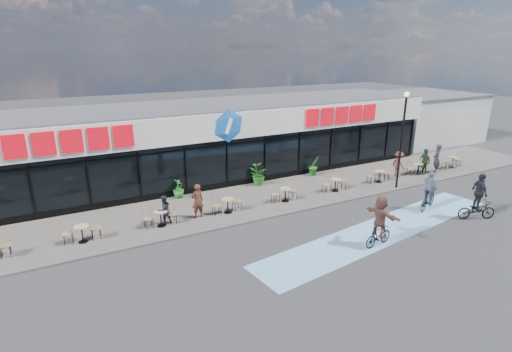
{
  "coord_description": "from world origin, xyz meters",
  "views": [
    {
      "loc": [
        -8.87,
        -13.45,
        8.0
      ],
      "look_at": [
        0.05,
        3.5,
        1.77
      ],
      "focal_mm": 28.0,
      "sensor_mm": 36.0,
      "label": 1
    }
  ],
  "objects_px": {
    "lamp_post": "(402,133)",
    "patron_right": "(164,210)",
    "cyclist_b": "(428,196)",
    "potted_plant_mid": "(258,175)",
    "potted_plant_left": "(178,188)",
    "pedestrian_a": "(425,161)",
    "patron_left": "(197,201)",
    "cyclist_a": "(478,202)",
    "potted_plant_right": "(314,166)",
    "pedestrian_c": "(437,159)",
    "pedestrian_b": "(398,164)"
  },
  "relations": [
    {
      "from": "patron_left",
      "to": "pedestrian_b",
      "type": "relative_size",
      "value": 1.04
    },
    {
      "from": "lamp_post",
      "to": "patron_left",
      "type": "bearing_deg",
      "value": 173.61
    },
    {
      "from": "potted_plant_left",
      "to": "pedestrian_b",
      "type": "xyz_separation_m",
      "value": [
        13.52,
        -2.83,
        0.28
      ]
    },
    {
      "from": "potted_plant_left",
      "to": "patron_right",
      "type": "height_order",
      "value": "patron_right"
    },
    {
      "from": "patron_left",
      "to": "pedestrian_a",
      "type": "xyz_separation_m",
      "value": [
        15.39,
        -0.22,
        -0.0
      ]
    },
    {
      "from": "lamp_post",
      "to": "cyclist_a",
      "type": "bearing_deg",
      "value": -88.62
    },
    {
      "from": "patron_right",
      "to": "cyclist_a",
      "type": "bearing_deg",
      "value": 143.28
    },
    {
      "from": "patron_left",
      "to": "cyclist_a",
      "type": "relative_size",
      "value": 0.73
    },
    {
      "from": "pedestrian_a",
      "to": "cyclist_a",
      "type": "relative_size",
      "value": 0.73
    },
    {
      "from": "lamp_post",
      "to": "patron_left",
      "type": "xyz_separation_m",
      "value": [
        -11.83,
        1.33,
        -2.42
      ]
    },
    {
      "from": "patron_right",
      "to": "patron_left",
      "type": "bearing_deg",
      "value": 167.53
    },
    {
      "from": "patron_left",
      "to": "pedestrian_c",
      "type": "relative_size",
      "value": 0.9
    },
    {
      "from": "potted_plant_left",
      "to": "potted_plant_mid",
      "type": "bearing_deg",
      "value": -1.61
    },
    {
      "from": "potted_plant_mid",
      "to": "cyclist_b",
      "type": "xyz_separation_m",
      "value": [
        6.06,
        -7.22,
        0.01
      ]
    },
    {
      "from": "potted_plant_mid",
      "to": "cyclist_b",
      "type": "relative_size",
      "value": 0.6
    },
    {
      "from": "potted_plant_mid",
      "to": "pedestrian_c",
      "type": "height_order",
      "value": "pedestrian_c"
    },
    {
      "from": "lamp_post",
      "to": "potted_plant_left",
      "type": "height_order",
      "value": "lamp_post"
    },
    {
      "from": "potted_plant_mid",
      "to": "potted_plant_right",
      "type": "bearing_deg",
      "value": -0.58
    },
    {
      "from": "lamp_post",
      "to": "potted_plant_right",
      "type": "relative_size",
      "value": 4.36
    },
    {
      "from": "lamp_post",
      "to": "cyclist_b",
      "type": "bearing_deg",
      "value": -107.68
    },
    {
      "from": "lamp_post",
      "to": "cyclist_a",
      "type": "relative_size",
      "value": 2.39
    },
    {
      "from": "patron_left",
      "to": "pedestrian_c",
      "type": "xyz_separation_m",
      "value": [
        16.31,
        -0.38,
        0.1
      ]
    },
    {
      "from": "lamp_post",
      "to": "pedestrian_c",
      "type": "bearing_deg",
      "value": 11.88
    },
    {
      "from": "pedestrian_b",
      "to": "cyclist_a",
      "type": "xyz_separation_m",
      "value": [
        -1.56,
        -6.46,
        -0.02
      ]
    },
    {
      "from": "cyclist_b",
      "to": "potted_plant_mid",
      "type": "bearing_deg",
      "value": 130.04
    },
    {
      "from": "potted_plant_mid",
      "to": "patron_right",
      "type": "relative_size",
      "value": 0.89
    },
    {
      "from": "lamp_post",
      "to": "patron_right",
      "type": "relative_size",
      "value": 3.96
    },
    {
      "from": "patron_right",
      "to": "pedestrian_a",
      "type": "distance_m",
      "value": 17.02
    },
    {
      "from": "lamp_post",
      "to": "pedestrian_b",
      "type": "distance_m",
      "value": 3.34
    },
    {
      "from": "cyclist_a",
      "to": "patron_right",
      "type": "bearing_deg",
      "value": 155.18
    },
    {
      "from": "potted_plant_mid",
      "to": "cyclist_a",
      "type": "relative_size",
      "value": 0.53
    },
    {
      "from": "potted_plant_left",
      "to": "potted_plant_right",
      "type": "xyz_separation_m",
      "value": [
        8.89,
        -0.18,
        0.11
      ]
    },
    {
      "from": "patron_right",
      "to": "pedestrian_a",
      "type": "relative_size",
      "value": 0.83
    },
    {
      "from": "potted_plant_mid",
      "to": "pedestrian_c",
      "type": "distance_m",
      "value": 11.96
    },
    {
      "from": "potted_plant_mid",
      "to": "patron_right",
      "type": "height_order",
      "value": "patron_right"
    },
    {
      "from": "potted_plant_right",
      "to": "cyclist_a",
      "type": "height_order",
      "value": "cyclist_a"
    },
    {
      "from": "pedestrian_c",
      "to": "cyclist_b",
      "type": "distance_m",
      "value": 6.72
    },
    {
      "from": "potted_plant_mid",
      "to": "pedestrian_a",
      "type": "bearing_deg",
      "value": -16.37
    },
    {
      "from": "pedestrian_a",
      "to": "patron_left",
      "type": "bearing_deg",
      "value": -77.31
    },
    {
      "from": "potted_plant_right",
      "to": "patron_left",
      "type": "xyz_separation_m",
      "value": [
        -8.88,
        -2.85,
        0.21
      ]
    },
    {
      "from": "potted_plant_left",
      "to": "pedestrian_a",
      "type": "xyz_separation_m",
      "value": [
        15.41,
        -3.24,
        0.31
      ]
    },
    {
      "from": "patron_right",
      "to": "cyclist_b",
      "type": "bearing_deg",
      "value": 148.95
    },
    {
      "from": "patron_left",
      "to": "pedestrian_b",
      "type": "distance_m",
      "value": 13.5
    },
    {
      "from": "potted_plant_left",
      "to": "pedestrian_c",
      "type": "bearing_deg",
      "value": -11.81
    },
    {
      "from": "potted_plant_mid",
      "to": "potted_plant_right",
      "type": "distance_m",
      "value": 4.07
    },
    {
      "from": "pedestrian_a",
      "to": "cyclist_b",
      "type": "distance_m",
      "value": 6.11
    },
    {
      "from": "patron_right",
      "to": "potted_plant_left",
      "type": "bearing_deg",
      "value": -130.08
    },
    {
      "from": "potted_plant_right",
      "to": "patron_left",
      "type": "height_order",
      "value": "patron_left"
    },
    {
      "from": "pedestrian_a",
      "to": "cyclist_b",
      "type": "height_order",
      "value": "cyclist_b"
    },
    {
      "from": "potted_plant_right",
      "to": "potted_plant_mid",
      "type": "bearing_deg",
      "value": 179.42
    }
  ]
}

